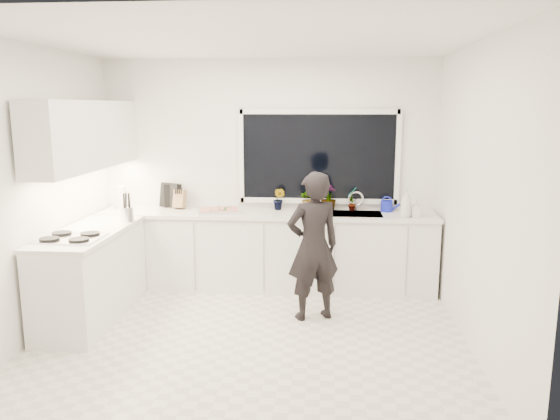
{
  "coord_description": "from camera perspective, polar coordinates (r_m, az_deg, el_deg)",
  "views": [
    {
      "loc": [
        0.68,
        -4.78,
        2.14
      ],
      "look_at": [
        0.25,
        0.4,
        1.15
      ],
      "focal_mm": 35.0,
      "sensor_mm": 36.0,
      "label": 1
    }
  ],
  "objects": [
    {
      "name": "upper_cabinets",
      "position": [
        6.02,
        -19.64,
        7.4
      ],
      "size": [
        0.34,
        2.1,
        0.7
      ],
      "primitive_type": "cube",
      "color": "white",
      "rests_on": "wall_left"
    },
    {
      "name": "picture_frame_large",
      "position": [
        6.82,
        -11.13,
        1.47
      ],
      "size": [
        0.21,
        0.1,
        0.28
      ],
      "primitive_type": "cube",
      "rotation": [
        0.0,
        0.0,
        0.36
      ],
      "color": "black",
      "rests_on": "countertop_back"
    },
    {
      "name": "wall_back",
      "position": [
        6.62,
        -1.17,
        3.93
      ],
      "size": [
        4.0,
        0.02,
        2.7
      ],
      "primitive_type": "cube",
      "color": "white",
      "rests_on": "ground"
    },
    {
      "name": "stovetop",
      "position": [
        5.47,
        -21.07,
        -2.68
      ],
      "size": [
        0.56,
        0.48,
        0.03
      ],
      "primitive_type": "cube",
      "color": "black",
      "rests_on": "countertop_left"
    },
    {
      "name": "watering_can",
      "position": [
        6.54,
        11.08,
        0.4
      ],
      "size": [
        0.18,
        0.18,
        0.13
      ],
      "primitive_type": "cylinder",
      "rotation": [
        0.0,
        0.0,
        0.32
      ],
      "color": "#131CB6",
      "rests_on": "countertop_back"
    },
    {
      "name": "base_cabinets_back",
      "position": [
        6.5,
        -1.42,
        -4.39
      ],
      "size": [
        3.92,
        0.58,
        0.88
      ],
      "primitive_type": "cube",
      "color": "white",
      "rests_on": "floor"
    },
    {
      "name": "floor",
      "position": [
        5.29,
        -3.12,
        -13.23
      ],
      "size": [
        4.0,
        3.5,
        0.02
      ],
      "primitive_type": "cube",
      "color": "beige",
      "rests_on": "ground"
    },
    {
      "name": "pizza_tray",
      "position": [
        6.44,
        -6.41,
        -0.07
      ],
      "size": [
        0.56,
        0.47,
        0.03
      ],
      "primitive_type": "cube",
      "rotation": [
        0.0,
        0.0,
        0.27
      ],
      "color": "silver",
      "rests_on": "countertop_back"
    },
    {
      "name": "ceiling",
      "position": [
        4.86,
        -3.46,
        17.49
      ],
      "size": [
        4.0,
        3.5,
        0.02
      ],
      "primitive_type": "cube",
      "color": "white",
      "rests_on": "wall_back"
    },
    {
      "name": "countertop_left",
      "position": [
        5.78,
        -19.37,
        -2.23
      ],
      "size": [
        0.62,
        1.6,
        0.04
      ],
      "primitive_type": "cube",
      "color": "silver",
      "rests_on": "base_cabinets_left"
    },
    {
      "name": "base_cabinets_left",
      "position": [
        5.89,
        -19.09,
        -6.6
      ],
      "size": [
        0.58,
        1.6,
        0.88
      ],
      "primitive_type": "cube",
      "color": "white",
      "rests_on": "floor"
    },
    {
      "name": "pizza",
      "position": [
        6.44,
        -6.42,
        0.07
      ],
      "size": [
        0.51,
        0.42,
        0.01
      ],
      "primitive_type": "cube",
      "rotation": [
        0.0,
        0.0,
        0.27
      ],
      "color": "red",
      "rests_on": "pizza_tray"
    },
    {
      "name": "paper_towel_roll",
      "position": [
        6.88,
        -16.19,
        1.23
      ],
      "size": [
        0.12,
        0.12,
        0.26
      ],
      "primitive_type": "cylinder",
      "rotation": [
        0.0,
        0.0,
        -0.07
      ],
      "color": "silver",
      "rests_on": "countertop_back"
    },
    {
      "name": "wall_right",
      "position": [
        5.03,
        20.05,
        1.08
      ],
      "size": [
        0.02,
        3.5,
        2.7
      ],
      "primitive_type": "cube",
      "color": "white",
      "rests_on": "ground"
    },
    {
      "name": "faucet",
      "position": [
        6.54,
        7.94,
        0.9
      ],
      "size": [
        0.03,
        0.03,
        0.22
      ],
      "primitive_type": "cylinder",
      "color": "silver",
      "rests_on": "countertop_back"
    },
    {
      "name": "herb_plants",
      "position": [
        6.48,
        3.82,
        1.23
      ],
      "size": [
        1.02,
        0.32,
        0.32
      ],
      "color": "#26662D",
      "rests_on": "countertop_back"
    },
    {
      "name": "person",
      "position": [
        5.5,
        3.49,
        -3.81
      ],
      "size": [
        0.65,
        0.55,
        1.52
      ],
      "primitive_type": "imported",
      "rotation": [
        0.0,
        0.0,
        3.54
      ],
      "color": "black",
      "rests_on": "floor"
    },
    {
      "name": "soap_bottles",
      "position": [
        6.25,
        13.3,
        0.56
      ],
      "size": [
        0.23,
        0.14,
        0.32
      ],
      "color": "#D8BF66",
      "rests_on": "countertop_back"
    },
    {
      "name": "wall_left",
      "position": [
        5.54,
        -24.34,
        1.62
      ],
      "size": [
        0.02,
        3.5,
        2.7
      ],
      "primitive_type": "cube",
      "color": "white",
      "rests_on": "ground"
    },
    {
      "name": "window",
      "position": [
        6.53,
        4.06,
        5.57
      ],
      "size": [
        1.8,
        0.02,
        1.0
      ],
      "primitive_type": "cube",
      "color": "black",
      "rests_on": "wall_back"
    },
    {
      "name": "utensil_crock",
      "position": [
        6.08,
        -15.66,
        -0.44
      ],
      "size": [
        0.16,
        0.16,
        0.16
      ],
      "primitive_type": "cylinder",
      "rotation": [
        0.0,
        0.0,
        -0.26
      ],
      "color": "silver",
      "rests_on": "countertop_left"
    },
    {
      "name": "picture_frame_small",
      "position": [
        6.83,
        -11.57,
        1.55
      ],
      "size": [
        0.24,
        0.12,
        0.3
      ],
      "primitive_type": "cube",
      "rotation": [
        0.0,
        0.0,
        -0.4
      ],
      "color": "black",
      "rests_on": "countertop_back"
    },
    {
      "name": "sink",
      "position": [
        6.37,
        7.99,
        -0.82
      ],
      "size": [
        0.58,
        0.42,
        0.14
      ],
      "primitive_type": "cube",
      "color": "silver",
      "rests_on": "countertop_back"
    },
    {
      "name": "countertop_back",
      "position": [
        6.38,
        -1.45,
        -0.43
      ],
      "size": [
        3.94,
        0.62,
        0.04
      ],
      "primitive_type": "cube",
      "color": "silver",
      "rests_on": "base_cabinets_back"
    },
    {
      "name": "knife_block",
      "position": [
        6.7,
        -10.45,
        1.07
      ],
      "size": [
        0.15,
        0.12,
        0.22
      ],
      "primitive_type": "cube",
      "rotation": [
        0.0,
        0.0,
        -0.19
      ],
      "color": "olive",
      "rests_on": "countertop_back"
    }
  ]
}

